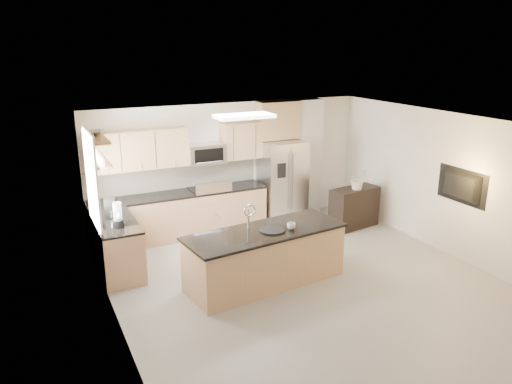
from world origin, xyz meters
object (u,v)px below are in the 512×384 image
credenza (354,208)px  flower_vase (358,174)px  kettle (119,217)px  platter (272,230)px  range (210,210)px  refrigerator (282,182)px  bowl (94,132)px  island (265,257)px  coffee_maker (111,208)px  blender (118,216)px  cup (291,226)px  television (458,186)px  microwave (206,154)px

credenza → flower_vase: bearing=-111.0°
kettle → platter: bearing=-33.2°
credenza → platter: (-2.76, -1.55, 0.49)m
range → refrigerator: (1.66, -0.05, 0.42)m
bowl → island: bearing=-37.4°
credenza → range: bearing=150.9°
island → bowl: 3.43m
flower_vase → credenza: bearing=78.0°
flower_vase → coffee_maker: bearing=177.1°
range → platter: (0.10, -2.61, 0.45)m
credenza → blender: bearing=175.2°
island → platter: (0.10, -0.06, 0.46)m
cup → coffee_maker: (-2.49, 1.80, 0.12)m
range → bowl: bowl is taller
credenza → cup: cup is taller
range → kettle: 2.43m
range → coffee_maker: 2.35m
bowl → television: bowl is taller
bowl → television: (5.76, -2.29, -1.04)m
refrigerator → kettle: refrigerator is taller
blender → coffee_maker: bearing=92.2°
range → blender: bearing=-145.9°
cup → coffee_maker: 3.08m
kettle → bowl: bearing=119.9°
flower_vase → microwave: bearing=156.3°
platter → flower_vase: size_ratio=0.62×
microwave → coffee_maker: 2.39m
range → blender: blender is taller
island → flower_vase: flower_vase is taller
coffee_maker → flower_vase: (4.94, -0.25, 0.11)m
television → kettle: bearing=71.0°
cup → credenza: bearing=33.4°
credenza → television: size_ratio=0.99×
refrigerator → television: bearing=-59.0°
range → blender: 2.58m
microwave → range: bearing=-90.0°
bowl → flower_vase: (5.09, -0.30, -1.19)m
blender → platter: bearing=-28.9°
credenza → platter: 3.21m
coffee_maker → bowl: 1.32m
platter → bowl: (-2.35, 1.78, 1.47)m
credenza → flower_vase: (-0.02, -0.08, 0.76)m
credenza → blender: blender is taller
platter → coffee_maker: coffee_maker is taller
coffee_maker → bowl: bearing=162.5°
microwave → flower_vase: bearing=-23.7°
platter → television: 3.48m
cup → flower_vase: (2.44, 1.55, 0.23)m
bowl → platter: bearing=-37.2°
blender → kettle: 0.21m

